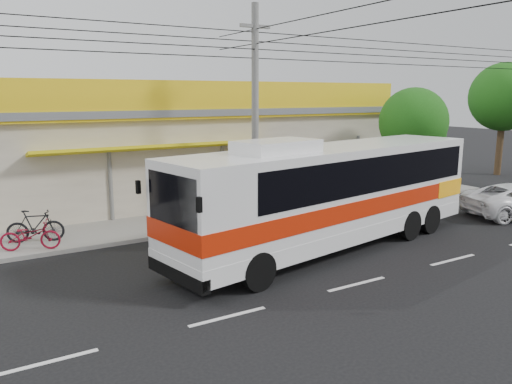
% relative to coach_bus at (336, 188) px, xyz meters
% --- Properties ---
extents(ground, '(120.00, 120.00, 0.00)m').
position_rel_coach_bus_xyz_m(ground, '(-1.68, -0.49, -2.04)').
color(ground, black).
rests_on(ground, ground).
extents(sidewalk, '(30.00, 3.20, 0.15)m').
position_rel_coach_bus_xyz_m(sidewalk, '(-1.68, 5.51, -1.97)').
color(sidewalk, gray).
rests_on(sidewalk, ground).
extents(lane_markings, '(50.00, 0.12, 0.01)m').
position_rel_coach_bus_xyz_m(lane_markings, '(-1.68, -2.99, -2.04)').
color(lane_markings, silver).
rests_on(lane_markings, ground).
extents(storefront_building, '(22.60, 9.20, 5.70)m').
position_rel_coach_bus_xyz_m(storefront_building, '(-1.69, 11.05, 0.26)').
color(storefront_building, '#A89D88').
rests_on(storefront_building, ground).
extents(coach_bus, '(12.66, 4.77, 3.82)m').
position_rel_coach_bus_xyz_m(coach_bus, '(0.00, 0.00, 0.00)').
color(coach_bus, silver).
rests_on(coach_bus, ground).
extents(motorbike_red, '(1.96, 1.21, 0.97)m').
position_rel_coach_bus_xyz_m(motorbike_red, '(-9.03, 4.43, -1.41)').
color(motorbike_red, maroon).
rests_on(motorbike_red, sidewalk).
extents(motorbike_dark, '(1.95, 1.08, 1.13)m').
position_rel_coach_bus_xyz_m(motorbike_dark, '(-8.76, 5.31, -1.33)').
color(motorbike_dark, black).
rests_on(motorbike_dark, sidewalk).
extents(utility_pole, '(34.00, 14.00, 8.52)m').
position_rel_coach_bus_xyz_m(utility_pole, '(-0.64, 4.27, 4.98)').
color(utility_pole, '#61615E').
rests_on(utility_pole, ground).
extents(tree_near, '(3.30, 3.30, 5.47)m').
position_rel_coach_bus_xyz_m(tree_near, '(8.42, 4.26, 1.66)').
color(tree_near, '#322414').
rests_on(tree_near, ground).
extents(tree_far, '(4.30, 4.30, 7.13)m').
position_rel_coach_bus_xyz_m(tree_far, '(19.27, 6.71, 2.78)').
color(tree_far, '#322414').
rests_on(tree_far, ground).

